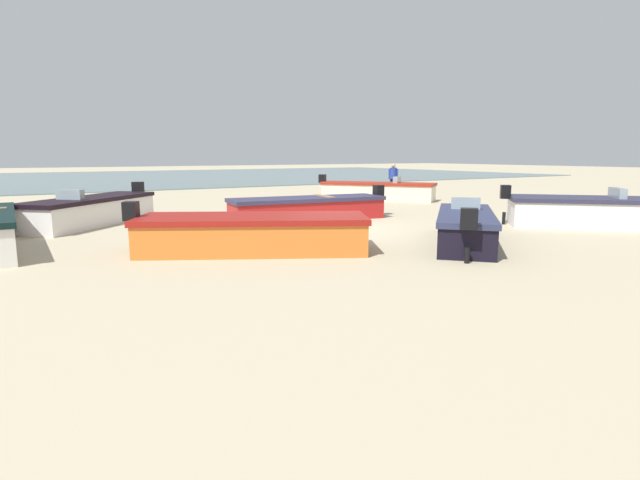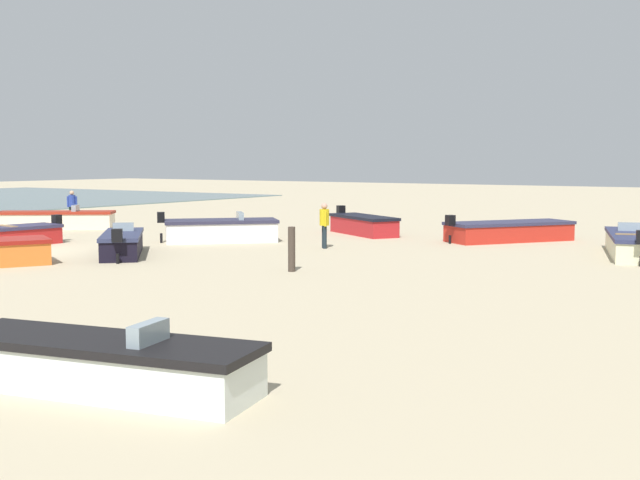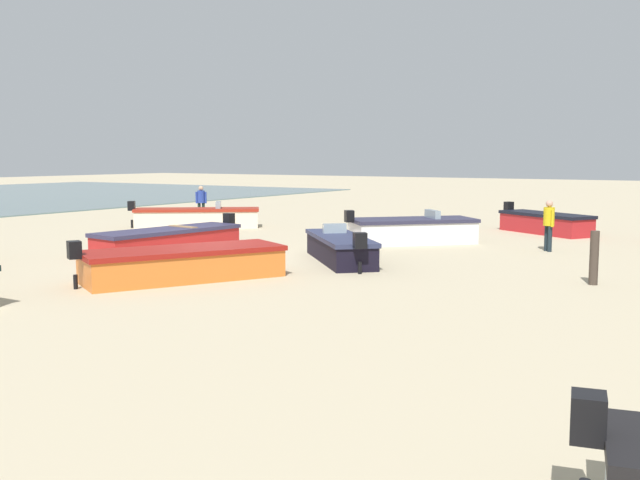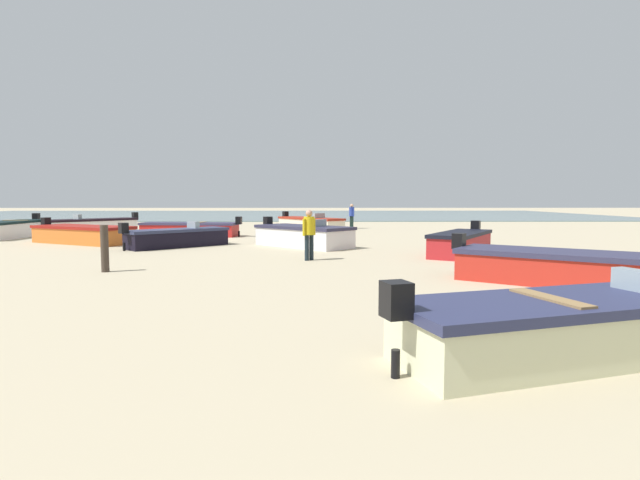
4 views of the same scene
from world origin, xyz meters
The scene contains 10 objects.
ground_plane centered at (0.00, 0.00, 0.00)m, with size 160.00×160.00×0.00m, color tan.
boat_black_2 centered at (-1.32, 3.59, 0.39)m, with size 3.88×3.78×1.06m.
boat_red_4 centered at (-0.42, -2.18, 0.37)m, with size 5.35×2.06×1.04m.
boat_red_5 centered at (-12.06, 6.56, 0.41)m, with size 3.17×4.06×1.12m.
boat_white_6 centered at (-6.46, 3.47, 0.44)m, with size 4.27×4.27×1.18m.
boat_orange_7 centered at (3.31, 1.86, 0.40)m, with size 5.08×3.81×1.10m.
boat_cream_9 centered at (-6.66, -6.55, 0.42)m, with size 4.19×4.95×1.14m.
mooring_post_near_water centered at (-1.26, 10.50, 0.63)m, with size 0.21×0.21×1.27m, color #3F342B.
beach_walker_foreground centered at (-6.74, 8.05, 0.95)m, with size 0.48×0.48×1.62m.
beach_walker_distant centered at (-9.37, -8.70, 0.95)m, with size 0.46×0.51×1.62m.
Camera 3 is at (16.19, 13.85, 2.99)m, focal length 40.27 mm.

